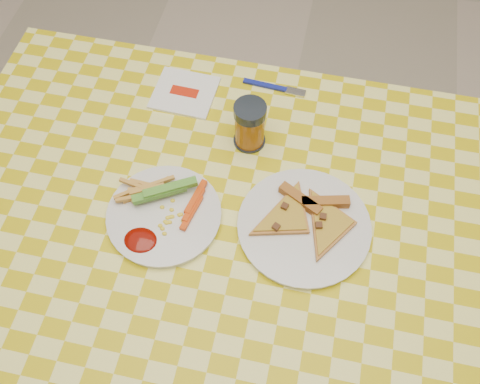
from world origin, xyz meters
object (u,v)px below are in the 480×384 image
Objects in this scene: plate_right at (304,227)px; table at (241,244)px; plate_left at (164,216)px; drink_glass at (250,125)px.

table is at bearing -168.23° from plate_right.
table is 0.15m from plate_right.
plate_right is at bearing 6.94° from plate_left.
table is 5.01× the size of plate_right.
drink_glass is at bearing 128.29° from plate_right.
table is at bearing -82.82° from drink_glass.
drink_glass is (-0.15, 0.19, 0.05)m from plate_right.
plate_left reaches higher than table.
plate_right is at bearing 11.77° from table.
plate_right is at bearing -51.71° from drink_glass.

